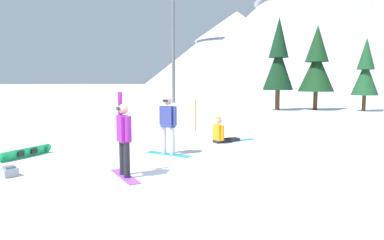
{
  "coord_description": "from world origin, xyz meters",
  "views": [
    {
      "loc": [
        3.9,
        -6.51,
        2.22
      ],
      "look_at": [
        -1.25,
        3.68,
        1.0
      ],
      "focal_mm": 32.73,
      "sensor_mm": 36.0,
      "label": 1
    }
  ],
  "objects_px": {
    "pine_tree_short": "(317,64)",
    "snowboarder_midground": "(168,124)",
    "ski_lift_tower": "(173,43)",
    "loose_snowboard_near_right": "(27,152)",
    "snowboarder_foreground": "(124,137)",
    "trail_marker_pole": "(195,115)",
    "backpack_grey": "(8,171)",
    "pine_tree_leaning": "(366,71)",
    "pine_tree_broad": "(278,60)",
    "snowboarder_background": "(222,133)"
  },
  "relations": [
    {
      "from": "snowboarder_background",
      "to": "backpack_grey",
      "type": "bearing_deg",
      "value": -112.58
    },
    {
      "from": "pine_tree_broad",
      "to": "ski_lift_tower",
      "type": "xyz_separation_m",
      "value": [
        -12.66,
        5.25,
        2.53
      ]
    },
    {
      "from": "backpack_grey",
      "to": "trail_marker_pole",
      "type": "distance_m",
      "value": 9.04
    },
    {
      "from": "pine_tree_short",
      "to": "snowboarder_midground",
      "type": "bearing_deg",
      "value": -94.41
    },
    {
      "from": "loose_snowboard_near_right",
      "to": "pine_tree_broad",
      "type": "distance_m",
      "value": 21.89
    },
    {
      "from": "snowboarder_foreground",
      "to": "snowboarder_midground",
      "type": "bearing_deg",
      "value": 98.41
    },
    {
      "from": "pine_tree_leaning",
      "to": "ski_lift_tower",
      "type": "height_order",
      "value": "ski_lift_tower"
    },
    {
      "from": "pine_tree_broad",
      "to": "backpack_grey",
      "type": "bearing_deg",
      "value": -92.52
    },
    {
      "from": "loose_snowboard_near_right",
      "to": "ski_lift_tower",
      "type": "distance_m",
      "value": 29.25
    },
    {
      "from": "pine_tree_short",
      "to": "backpack_grey",
      "type": "bearing_deg",
      "value": -98.58
    },
    {
      "from": "loose_snowboard_near_right",
      "to": "pine_tree_short",
      "type": "bearing_deg",
      "value": 77.35
    },
    {
      "from": "snowboarder_background",
      "to": "pine_tree_leaning",
      "type": "xyz_separation_m",
      "value": [
        4.49,
        18.32,
        2.74
      ]
    },
    {
      "from": "snowboarder_midground",
      "to": "loose_snowboard_near_right",
      "type": "bearing_deg",
      "value": -147.77
    },
    {
      "from": "snowboarder_background",
      "to": "pine_tree_leaning",
      "type": "height_order",
      "value": "pine_tree_leaning"
    },
    {
      "from": "snowboarder_background",
      "to": "backpack_grey",
      "type": "xyz_separation_m",
      "value": [
        -2.79,
        -6.7,
        -0.23
      ]
    },
    {
      "from": "pine_tree_leaning",
      "to": "pine_tree_short",
      "type": "relative_size",
      "value": 0.83
    },
    {
      "from": "trail_marker_pole",
      "to": "ski_lift_tower",
      "type": "xyz_separation_m",
      "value": [
        -12.18,
        19.29,
        5.83
      ]
    },
    {
      "from": "snowboarder_foreground",
      "to": "ski_lift_tower",
      "type": "xyz_separation_m",
      "value": [
        -14.17,
        27.08,
        5.6
      ]
    },
    {
      "from": "snowboarder_foreground",
      "to": "trail_marker_pole",
      "type": "height_order",
      "value": "snowboarder_foreground"
    },
    {
      "from": "pine_tree_short",
      "to": "pine_tree_broad",
      "type": "bearing_deg",
      "value": -148.92
    },
    {
      "from": "pine_tree_broad",
      "to": "ski_lift_tower",
      "type": "distance_m",
      "value": 13.94
    },
    {
      "from": "snowboarder_midground",
      "to": "trail_marker_pole",
      "type": "xyz_separation_m",
      "value": [
        -1.59,
        5.11,
        -0.22
      ]
    },
    {
      "from": "loose_snowboard_near_right",
      "to": "pine_tree_broad",
      "type": "height_order",
      "value": "pine_tree_broad"
    },
    {
      "from": "loose_snowboard_near_right",
      "to": "ski_lift_tower",
      "type": "relative_size",
      "value": 0.16
    },
    {
      "from": "snowboarder_foreground",
      "to": "snowboarder_background",
      "type": "distance_m",
      "value": 5.53
    },
    {
      "from": "ski_lift_tower",
      "to": "snowboarder_midground",
      "type": "bearing_deg",
      "value": -60.56
    },
    {
      "from": "snowboarder_background",
      "to": "pine_tree_short",
      "type": "distance_m",
      "value": 18.31
    },
    {
      "from": "snowboarder_midground",
      "to": "pine_tree_short",
      "type": "relative_size",
      "value": 0.26
    },
    {
      "from": "snowboarder_foreground",
      "to": "backpack_grey",
      "type": "distance_m",
      "value": 2.91
    },
    {
      "from": "ski_lift_tower",
      "to": "pine_tree_short",
      "type": "bearing_deg",
      "value": -13.24
    },
    {
      "from": "ski_lift_tower",
      "to": "pine_tree_broad",
      "type": "bearing_deg",
      "value": -22.51
    },
    {
      "from": "snowboarder_midground",
      "to": "pine_tree_short",
      "type": "xyz_separation_m",
      "value": [
        1.6,
        20.78,
        2.77
      ]
    },
    {
      "from": "pine_tree_broad",
      "to": "pine_tree_leaning",
      "type": "bearing_deg",
      "value": 17.53
    },
    {
      "from": "backpack_grey",
      "to": "ski_lift_tower",
      "type": "bearing_deg",
      "value": 112.38
    },
    {
      "from": "ski_lift_tower",
      "to": "snowboarder_foreground",
      "type": "bearing_deg",
      "value": -62.38
    },
    {
      "from": "trail_marker_pole",
      "to": "pine_tree_leaning",
      "type": "xyz_separation_m",
      "value": [
        6.75,
        16.02,
        2.36
      ]
    },
    {
      "from": "trail_marker_pole",
      "to": "pine_tree_short",
      "type": "bearing_deg",
      "value": 78.5
    },
    {
      "from": "snowboarder_background",
      "to": "loose_snowboard_near_right",
      "type": "bearing_deg",
      "value": -129.92
    },
    {
      "from": "snowboarder_midground",
      "to": "pine_tree_leaning",
      "type": "distance_m",
      "value": 21.86
    },
    {
      "from": "snowboarder_background",
      "to": "trail_marker_pole",
      "type": "distance_m",
      "value": 3.24
    },
    {
      "from": "snowboarder_foreground",
      "to": "backpack_grey",
      "type": "relative_size",
      "value": 3.66
    },
    {
      "from": "snowboarder_background",
      "to": "pine_tree_short",
      "type": "height_order",
      "value": "pine_tree_short"
    },
    {
      "from": "backpack_grey",
      "to": "pine_tree_short",
      "type": "height_order",
      "value": "pine_tree_short"
    },
    {
      "from": "snowboarder_background",
      "to": "ski_lift_tower",
      "type": "relative_size",
      "value": 0.15
    },
    {
      "from": "pine_tree_short",
      "to": "ski_lift_tower",
      "type": "relative_size",
      "value": 0.58
    },
    {
      "from": "snowboarder_foreground",
      "to": "pine_tree_broad",
      "type": "xyz_separation_m",
      "value": [
        -1.5,
        21.83,
        3.07
      ]
    },
    {
      "from": "pine_tree_leaning",
      "to": "ski_lift_tower",
      "type": "distance_m",
      "value": 19.52
    },
    {
      "from": "snowboarder_midground",
      "to": "ski_lift_tower",
      "type": "xyz_separation_m",
      "value": [
        -13.77,
        24.4,
        5.6
      ]
    },
    {
      "from": "snowboarder_midground",
      "to": "pine_tree_broad",
      "type": "xyz_separation_m",
      "value": [
        -1.11,
        19.15,
        3.07
      ]
    },
    {
      "from": "loose_snowboard_near_right",
      "to": "snowboarder_foreground",
      "type": "bearing_deg",
      "value": -6.2
    }
  ]
}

